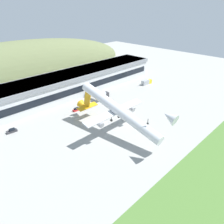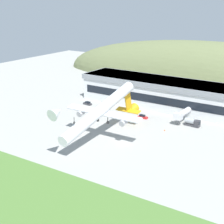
% 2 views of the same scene
% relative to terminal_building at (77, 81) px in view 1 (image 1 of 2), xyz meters
% --- Properties ---
extents(ground_plane, '(337.91, 337.91, 0.00)m').
position_rel_terminal_building_xyz_m(ground_plane, '(-8.34, -50.17, -7.50)').
color(ground_plane, '#9E9E99').
extents(hill_backdrop, '(220.51, 52.41, 50.61)m').
position_rel_terminal_building_xyz_m(hill_backdrop, '(-13.05, 62.58, -7.50)').
color(hill_backdrop, '#667047').
rests_on(hill_backdrop, ground_plane).
extents(terminal_building, '(117.73, 20.80, 13.25)m').
position_rel_terminal_building_xyz_m(terminal_building, '(0.00, 0.00, 0.00)').
color(terminal_building, silver).
rests_on(terminal_building, ground_plane).
extents(jetway_0, '(3.38, 12.57, 5.43)m').
position_rel_terminal_building_xyz_m(jetway_0, '(0.21, -16.86, -3.51)').
color(jetway_0, silver).
rests_on(jetway_0, ground_plane).
extents(cargo_airplane, '(32.43, 52.51, 16.59)m').
position_rel_terminal_building_xyz_m(cargo_airplane, '(-17.60, -51.13, 3.45)').
color(cargo_airplane, silver).
extents(service_car_0, '(4.58, 2.19, 1.65)m').
position_rel_terminal_building_xyz_m(service_car_0, '(-49.64, -18.00, -6.82)').
color(service_car_0, '#333338').
rests_on(service_car_0, ground_plane).
extents(service_car_1, '(4.53, 1.67, 1.59)m').
position_rel_terminal_building_xyz_m(service_car_1, '(-16.60, -21.04, -6.84)').
color(service_car_1, '#B21E1E').
rests_on(service_car_1, ground_plane).
extents(fuel_truck, '(6.54, 2.68, 3.28)m').
position_rel_terminal_building_xyz_m(fuel_truck, '(5.56, -18.46, -5.93)').
color(fuel_truck, '#333338').
rests_on(fuel_truck, ground_plane).
extents(box_truck, '(8.57, 2.99, 3.16)m').
position_rel_terminal_building_xyz_m(box_truck, '(42.46, -22.49, -5.99)').
color(box_truck, gold).
rests_on(box_truck, ground_plane).
extents(traffic_cone_0, '(0.52, 0.52, 0.58)m').
position_rel_terminal_building_xyz_m(traffic_cone_0, '(-1.38, -29.90, -7.22)').
color(traffic_cone_0, orange).
rests_on(traffic_cone_0, ground_plane).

